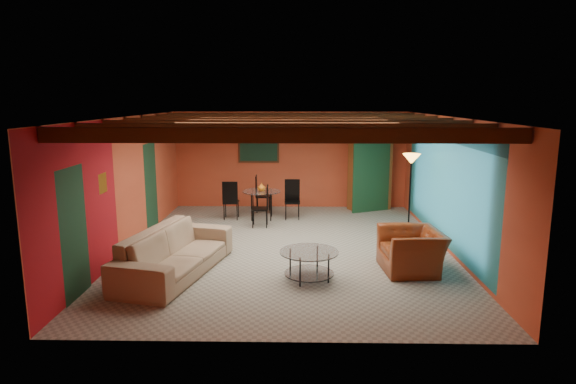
{
  "coord_description": "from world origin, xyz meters",
  "views": [
    {
      "loc": [
        0.2,
        -9.79,
        3.06
      ],
      "look_at": [
        0.0,
        0.2,
        1.15
      ],
      "focal_mm": 30.63,
      "sensor_mm": 36.0,
      "label": 1
    }
  ],
  "objects_px": {
    "potted_plant": "(371,132)",
    "vase": "(261,176)",
    "sofa": "(176,252)",
    "armchair": "(411,250)",
    "coffee_table": "(309,265)",
    "dining_table": "(262,200)",
    "armoire": "(370,175)",
    "floor_lamp": "(410,197)"
  },
  "relations": [
    {
      "from": "sofa",
      "to": "floor_lamp",
      "type": "relative_size",
      "value": 1.46
    },
    {
      "from": "dining_table",
      "to": "vase",
      "type": "distance_m",
      "value": 0.61
    },
    {
      "from": "dining_table",
      "to": "potted_plant",
      "type": "xyz_separation_m",
      "value": [
        2.92,
        1.17,
        1.66
      ]
    },
    {
      "from": "potted_plant",
      "to": "armchair",
      "type": "bearing_deg",
      "value": -89.46
    },
    {
      "from": "floor_lamp",
      "to": "vase",
      "type": "distance_m",
      "value": 3.81
    },
    {
      "from": "armoire",
      "to": "potted_plant",
      "type": "height_order",
      "value": "potted_plant"
    },
    {
      "from": "coffee_table",
      "to": "floor_lamp",
      "type": "xyz_separation_m",
      "value": [
        2.25,
        2.55,
        0.69
      ]
    },
    {
      "from": "dining_table",
      "to": "potted_plant",
      "type": "relative_size",
      "value": 4.09
    },
    {
      "from": "armchair",
      "to": "armoire",
      "type": "bearing_deg",
      "value": 175.84
    },
    {
      "from": "armoire",
      "to": "vase",
      "type": "relative_size",
      "value": 9.27
    },
    {
      "from": "coffee_table",
      "to": "armoire",
      "type": "bearing_deg",
      "value": 71.83
    },
    {
      "from": "armoire",
      "to": "floor_lamp",
      "type": "xyz_separation_m",
      "value": [
        0.45,
        -2.93,
        -0.02
      ]
    },
    {
      "from": "sofa",
      "to": "floor_lamp",
      "type": "height_order",
      "value": "floor_lamp"
    },
    {
      "from": "sofa",
      "to": "armoire",
      "type": "height_order",
      "value": "armoire"
    },
    {
      "from": "armchair",
      "to": "armoire",
      "type": "distance_m",
      "value": 5.03
    },
    {
      "from": "coffee_table",
      "to": "armoire",
      "type": "relative_size",
      "value": 0.52
    },
    {
      "from": "coffee_table",
      "to": "potted_plant",
      "type": "bearing_deg",
      "value": 71.83
    },
    {
      "from": "armoire",
      "to": "floor_lamp",
      "type": "height_order",
      "value": "armoire"
    },
    {
      "from": "coffee_table",
      "to": "vase",
      "type": "relative_size",
      "value": 4.84
    },
    {
      "from": "armchair",
      "to": "floor_lamp",
      "type": "distance_m",
      "value": 2.18
    },
    {
      "from": "dining_table",
      "to": "vase",
      "type": "xyz_separation_m",
      "value": [
        0.0,
        0.0,
        0.61
      ]
    },
    {
      "from": "sofa",
      "to": "dining_table",
      "type": "relative_size",
      "value": 1.42
    },
    {
      "from": "sofa",
      "to": "potted_plant",
      "type": "xyz_separation_m",
      "value": [
        4.15,
        5.24,
        1.76
      ]
    },
    {
      "from": "sofa",
      "to": "armchair",
      "type": "height_order",
      "value": "sofa"
    },
    {
      "from": "armchair",
      "to": "armoire",
      "type": "relative_size",
      "value": 0.6
    },
    {
      "from": "vase",
      "to": "coffee_table",
      "type": "bearing_deg",
      "value": -75.42
    },
    {
      "from": "sofa",
      "to": "vase",
      "type": "height_order",
      "value": "vase"
    },
    {
      "from": "sofa",
      "to": "coffee_table",
      "type": "xyz_separation_m",
      "value": [
        2.35,
        -0.25,
        -0.15
      ]
    },
    {
      "from": "potted_plant",
      "to": "floor_lamp",
      "type": "bearing_deg",
      "value": -81.28
    },
    {
      "from": "armoire",
      "to": "potted_plant",
      "type": "distance_m",
      "value": 1.2
    },
    {
      "from": "sofa",
      "to": "armoire",
      "type": "bearing_deg",
      "value": -25.07
    },
    {
      "from": "potted_plant",
      "to": "vase",
      "type": "height_order",
      "value": "potted_plant"
    },
    {
      "from": "armoire",
      "to": "floor_lamp",
      "type": "distance_m",
      "value": 2.97
    },
    {
      "from": "sofa",
      "to": "armchair",
      "type": "distance_m",
      "value": 4.2
    },
    {
      "from": "armchair",
      "to": "floor_lamp",
      "type": "xyz_separation_m",
      "value": [
        0.4,
        2.07,
        0.57
      ]
    },
    {
      "from": "armchair",
      "to": "coffee_table",
      "type": "xyz_separation_m",
      "value": [
        -1.85,
        -0.49,
        -0.12
      ]
    },
    {
      "from": "dining_table",
      "to": "potted_plant",
      "type": "distance_m",
      "value": 3.56
    },
    {
      "from": "coffee_table",
      "to": "vase",
      "type": "bearing_deg",
      "value": 104.58
    },
    {
      "from": "sofa",
      "to": "armchair",
      "type": "xyz_separation_m",
      "value": [
        4.2,
        0.24,
        -0.03
      ]
    },
    {
      "from": "potted_plant",
      "to": "vase",
      "type": "bearing_deg",
      "value": -158.14
    },
    {
      "from": "coffee_table",
      "to": "vase",
      "type": "height_order",
      "value": "vase"
    },
    {
      "from": "sofa",
      "to": "coffee_table",
      "type": "distance_m",
      "value": 2.37
    }
  ]
}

